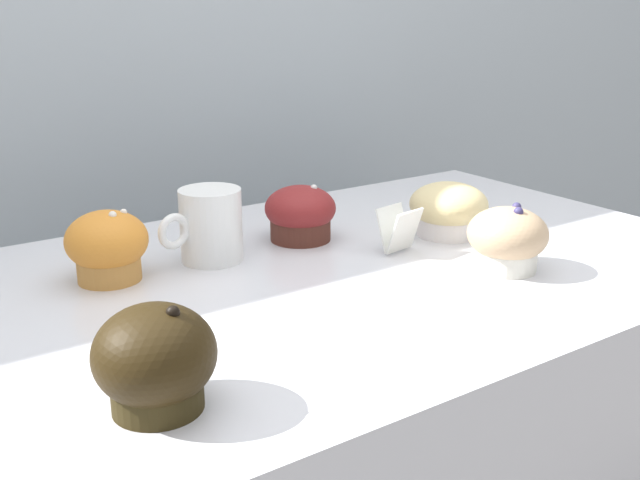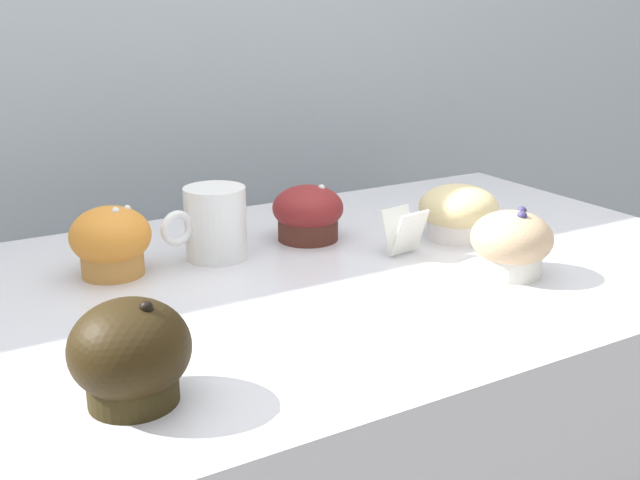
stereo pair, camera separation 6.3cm
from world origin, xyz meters
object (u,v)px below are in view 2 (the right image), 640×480
(muffin_front_left, at_px, (458,212))
(coffee_cup, at_px, (214,222))
(muffin_back_right, at_px, (511,243))
(muffin_front_center, at_px, (308,213))
(muffin_back_left, at_px, (111,241))
(muffin_front_right, at_px, (131,355))

(muffin_front_left, xyz_separation_m, coffee_cup, (-0.33, 0.09, 0.01))
(muffin_back_right, relative_size, coffee_cup, 0.83)
(muffin_back_right, bearing_deg, muffin_front_center, 120.35)
(muffin_back_left, distance_m, coffee_cup, 0.13)
(muffin_back_left, height_order, muffin_front_right, muffin_front_right)
(muffin_front_center, relative_size, muffin_front_left, 0.89)
(muffin_front_center, xyz_separation_m, muffin_back_left, (-0.27, -0.00, 0.00))
(muffin_front_center, xyz_separation_m, muffin_back_right, (0.14, -0.25, 0.00))
(muffin_back_left, distance_m, muffin_front_left, 0.47)
(muffin_back_right, relative_size, muffin_front_right, 0.98)
(muffin_back_left, height_order, coffee_cup, coffee_cup)
(muffin_front_center, relative_size, muffin_back_left, 1.01)
(muffin_front_center, distance_m, muffin_back_right, 0.28)
(muffin_front_center, relative_size, muffin_front_right, 0.98)
(muffin_front_left, height_order, coffee_cup, coffee_cup)
(muffin_front_center, height_order, muffin_back_left, muffin_back_left)
(coffee_cup, bearing_deg, muffin_back_right, -39.79)
(muffin_back_right, xyz_separation_m, muffin_front_right, (-0.49, -0.07, 0.00))
(coffee_cup, bearing_deg, muffin_front_right, -123.44)
(muffin_front_left, bearing_deg, muffin_front_right, -158.04)
(muffin_front_right, bearing_deg, muffin_front_center, 42.32)
(muffin_back_left, xyz_separation_m, muffin_front_left, (0.46, -0.10, -0.00))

